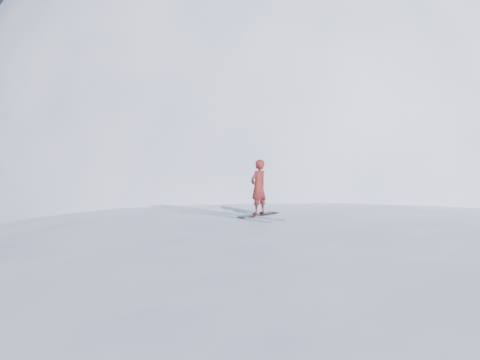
# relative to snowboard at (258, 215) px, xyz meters

# --- Properties ---
(ground) EXTENTS (400.00, 400.00, 0.00)m
(ground) POSITION_rel_snowboard_xyz_m (0.56, -2.67, -2.41)
(ground) COLOR white
(ground) RESTS_ON ground
(near_ridge) EXTENTS (36.00, 28.00, 4.80)m
(near_ridge) POSITION_rel_snowboard_xyz_m (1.56, 0.33, -2.41)
(near_ridge) COLOR white
(near_ridge) RESTS_ON ground
(summit_peak) EXTENTS (60.00, 56.00, 56.00)m
(summit_peak) POSITION_rel_snowboard_xyz_m (22.56, 23.33, -2.41)
(summit_peak) COLOR white
(summit_peak) RESTS_ON ground
(peak_shoulder) EXTENTS (28.00, 24.00, 18.00)m
(peak_shoulder) POSITION_rel_snowboard_xyz_m (10.56, 17.33, -2.41)
(peak_shoulder) COLOR white
(peak_shoulder) RESTS_ON ground
(wind_bumps) EXTENTS (16.00, 14.40, 1.00)m
(wind_bumps) POSITION_rel_snowboard_xyz_m (-0.00, -0.55, -2.41)
(wind_bumps) COLOR white
(wind_bumps) RESTS_ON ground
(snowboard) EXTENTS (1.73, 0.59, 0.03)m
(snowboard) POSITION_rel_snowboard_xyz_m (0.00, 0.00, 0.00)
(snowboard) COLOR black
(snowboard) RESTS_ON near_ridge
(snowboarder) EXTENTS (0.71, 0.53, 1.78)m
(snowboarder) POSITION_rel_snowboard_xyz_m (0.00, 0.00, 0.91)
(snowboarder) COLOR maroon
(snowboarder) RESTS_ON snowboard
(board_tracks) EXTENTS (1.64, 5.92, 0.04)m
(board_tracks) POSITION_rel_snowboard_xyz_m (-0.86, 1.57, 0.01)
(board_tracks) COLOR silver
(board_tracks) RESTS_ON ground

